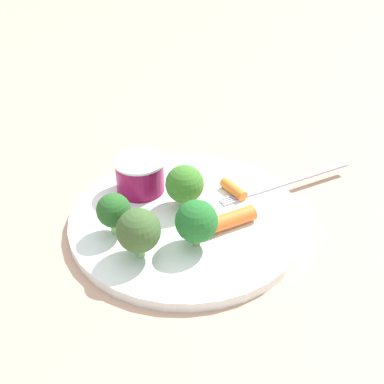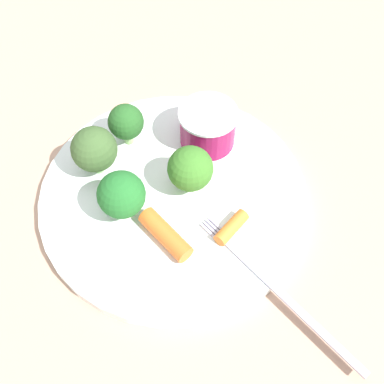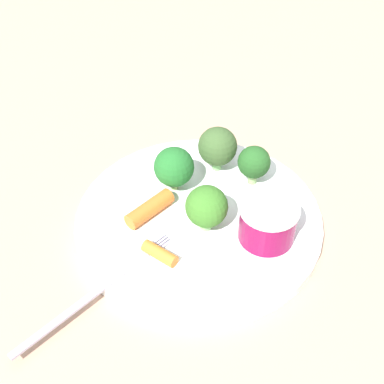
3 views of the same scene
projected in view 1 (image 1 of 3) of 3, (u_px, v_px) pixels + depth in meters
The scene contains 10 objects.
ground_plane at pixel (186, 223), 0.58m from camera, with size 2.40×2.40×0.00m, color tan.
plate at pixel (186, 219), 0.58m from camera, with size 0.27×0.27×0.01m, color white.
sauce_cup at pixel (140, 175), 0.60m from camera, with size 0.06×0.06×0.04m.
broccoli_floret_0 at pixel (114, 211), 0.53m from camera, with size 0.04×0.04×0.05m.
broccoli_floret_1 at pixel (139, 231), 0.50m from camera, with size 0.05×0.05×0.06m.
broccoli_floret_2 at pixel (185, 185), 0.57m from camera, with size 0.04×0.04×0.05m.
broccoli_floret_3 at pixel (197, 221), 0.51m from camera, with size 0.04×0.04×0.05m.
carrot_stick_0 at pixel (231, 220), 0.55m from camera, with size 0.02×0.02×0.06m, color orange.
carrot_stick_1 at pixel (235, 190), 0.60m from camera, with size 0.01×0.01×0.04m, color orange.
fork at pixel (285, 183), 0.62m from camera, with size 0.19×0.04×0.00m.
Camera 1 is at (-0.26, -0.37, 0.37)m, focal length 47.07 mm.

